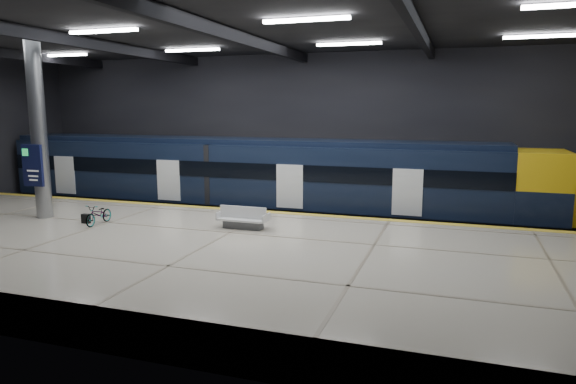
% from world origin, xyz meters
% --- Properties ---
extents(ground, '(30.00, 30.00, 0.00)m').
position_xyz_m(ground, '(0.00, 0.00, 0.00)').
color(ground, black).
rests_on(ground, ground).
extents(room_shell, '(30.10, 16.10, 8.05)m').
position_xyz_m(room_shell, '(-0.00, 0.00, 5.72)').
color(room_shell, black).
rests_on(room_shell, ground).
extents(platform, '(30.00, 11.00, 1.10)m').
position_xyz_m(platform, '(0.00, -2.50, 0.55)').
color(platform, beige).
rests_on(platform, ground).
extents(safety_strip, '(30.00, 0.40, 0.01)m').
position_xyz_m(safety_strip, '(0.00, 2.75, 1.11)').
color(safety_strip, gold).
rests_on(safety_strip, platform).
extents(rails, '(30.00, 1.52, 0.16)m').
position_xyz_m(rails, '(0.00, 5.50, 0.08)').
color(rails, gray).
rests_on(rails, ground).
extents(train, '(29.40, 2.84, 3.79)m').
position_xyz_m(train, '(-0.70, 5.50, 2.06)').
color(train, black).
rests_on(train, ground).
extents(bench, '(1.82, 0.76, 0.80)m').
position_xyz_m(bench, '(0.19, -0.28, 1.38)').
color(bench, '#595B60').
rests_on(bench, platform).
extents(bicycle, '(0.57, 1.48, 0.77)m').
position_xyz_m(bicycle, '(-5.13, -1.37, 1.48)').
color(bicycle, '#99999E').
rests_on(bicycle, platform).
extents(pannier_bag, '(0.30, 0.18, 0.35)m').
position_xyz_m(pannier_bag, '(-5.73, -1.37, 1.28)').
color(pannier_bag, black).
rests_on(pannier_bag, platform).
extents(info_column, '(0.90, 0.78, 6.90)m').
position_xyz_m(info_column, '(-8.00, -1.03, 4.46)').
color(info_column, '#9EA0A5').
rests_on(info_column, platform).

